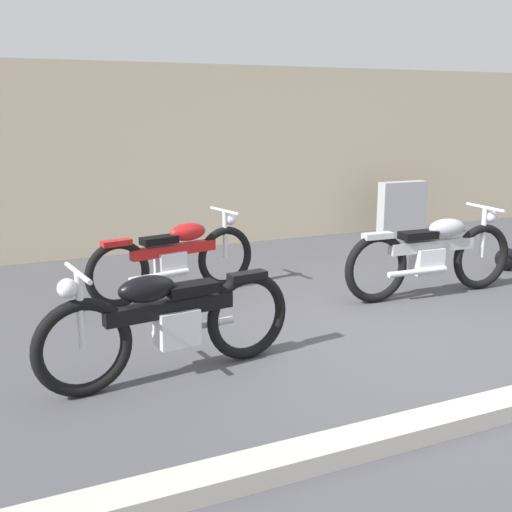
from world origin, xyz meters
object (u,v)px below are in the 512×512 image
(stone_marker, at_px, (402,210))
(helmet, at_px, (507,259))
(motorcycle_red, at_px, (176,258))
(motorcycle_black, at_px, (168,321))
(motorcycle_silver, at_px, (433,255))

(stone_marker, height_order, helmet, stone_marker)
(motorcycle_red, relative_size, motorcycle_black, 0.96)
(motorcycle_black, bearing_deg, helmet, -170.79)
(motorcycle_red, xyz_separation_m, motorcycle_black, (-0.68, -1.98, 0.01))
(motorcycle_silver, height_order, motorcycle_red, motorcycle_silver)
(stone_marker, xyz_separation_m, helmet, (0.01, -2.14, -0.31))
(stone_marker, bearing_deg, motorcycle_red, -160.04)
(motorcycle_silver, distance_m, motorcycle_red, 2.78)
(helmet, distance_m, motorcycle_red, 4.21)
(stone_marker, xyz_separation_m, motorcycle_silver, (-1.59, -2.62, 0.01))
(stone_marker, bearing_deg, motorcycle_black, -144.16)
(motorcycle_red, bearing_deg, stone_marker, 9.11)
(motorcycle_black, bearing_deg, motorcycle_red, -115.31)
(stone_marker, relative_size, helmet, 3.14)
(helmet, height_order, motorcycle_black, motorcycle_black)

